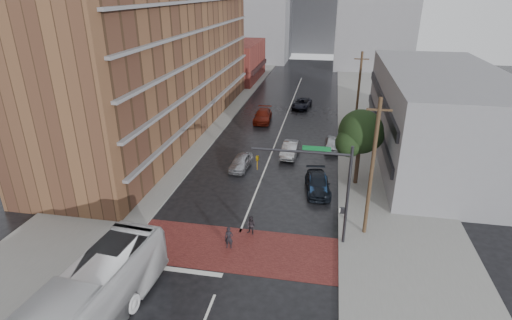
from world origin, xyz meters
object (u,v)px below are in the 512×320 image
(car_travel_c, at_px, (263,116))
(pedestrian_b, at_px, (251,225))
(pedestrian_a, at_px, (229,238))
(car_parked_far, at_px, (332,144))
(car_travel_b, at_px, (290,149))
(car_parked_mid, at_px, (318,184))
(car_travel_a, at_px, (241,162))
(transit_bus, at_px, (78,314))
(car_parked_near, at_px, (318,184))
(suv_travel, at_px, (302,103))

(car_travel_c, bearing_deg, pedestrian_b, -84.92)
(pedestrian_a, relative_size, car_parked_far, 0.41)
(car_travel_b, bearing_deg, car_parked_mid, -62.83)
(pedestrian_a, distance_m, car_travel_a, 13.00)
(transit_bus, distance_m, pedestrian_b, 12.58)
(pedestrian_b, relative_size, car_parked_far, 0.38)
(car_travel_b, xyz_separation_m, car_parked_mid, (3.18, -7.55, -0.01))
(pedestrian_b, height_order, car_travel_a, pedestrian_b)
(car_travel_a, height_order, car_parked_far, car_travel_a)
(car_parked_near, bearing_deg, transit_bus, -125.52)
(car_travel_a, height_order, suv_travel, car_travel_a)
(car_parked_near, bearing_deg, car_parked_far, 78.53)
(pedestrian_a, bearing_deg, car_travel_c, 92.30)
(pedestrian_a, distance_m, pedestrian_b, 2.20)
(pedestrian_b, bearing_deg, car_travel_a, 125.10)
(car_travel_b, distance_m, car_parked_far, 5.02)
(suv_travel, bearing_deg, car_travel_c, -113.06)
(pedestrian_a, distance_m, car_travel_b, 17.14)
(car_travel_b, xyz_separation_m, car_parked_near, (3.18, -7.55, -0.05))
(car_parked_mid, bearing_deg, car_travel_b, 105.09)
(car_travel_a, relative_size, car_parked_far, 1.05)
(car_travel_a, xyz_separation_m, car_parked_mid, (7.56, -3.41, 0.03))
(pedestrian_b, height_order, suv_travel, pedestrian_b)
(car_travel_a, bearing_deg, suv_travel, 85.17)
(pedestrian_b, bearing_deg, car_parked_near, 78.83)
(transit_bus, xyz_separation_m, car_travel_a, (3.14, 21.78, -1.08))
(pedestrian_a, bearing_deg, car_travel_a, 96.29)
(transit_bus, relative_size, car_travel_c, 2.41)
(transit_bus, relative_size, pedestrian_a, 8.03)
(pedestrian_b, distance_m, car_travel_c, 26.53)
(transit_bus, relative_size, suv_travel, 2.59)
(suv_travel, bearing_deg, car_parked_mid, -73.89)
(pedestrian_a, height_order, pedestrian_b, pedestrian_a)
(transit_bus, height_order, car_parked_mid, transit_bus)
(car_travel_a, bearing_deg, pedestrian_a, -75.48)
(pedestrian_b, bearing_deg, transit_bus, -101.60)
(transit_bus, xyz_separation_m, car_travel_c, (2.68, 37.09, -1.00))
(pedestrian_a, height_order, car_parked_near, pedestrian_a)
(pedestrian_b, relative_size, car_parked_mid, 0.29)
(suv_travel, bearing_deg, car_parked_far, -65.50)
(car_travel_a, bearing_deg, transit_bus, -92.79)
(car_travel_c, height_order, car_parked_far, car_travel_c)
(suv_travel, relative_size, car_parked_near, 1.19)
(pedestrian_b, xyz_separation_m, car_travel_b, (1.17, 15.11, 0.00))
(car_travel_c, bearing_deg, car_parked_near, -69.67)
(pedestrian_a, relative_size, suv_travel, 0.32)
(transit_bus, relative_size, car_parked_far, 3.32)
(pedestrian_a, height_order, car_parked_mid, pedestrian_a)
(car_travel_a, distance_m, suv_travel, 23.09)
(pedestrian_a, bearing_deg, car_parked_mid, 56.91)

